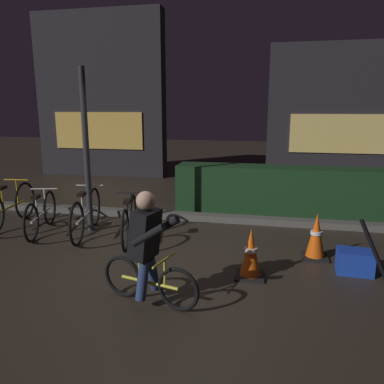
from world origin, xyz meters
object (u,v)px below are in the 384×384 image
at_px(parked_bike_leftmost, 10,207).
at_px(traffic_cone_near, 251,254).
at_px(closed_umbrella, 375,252).
at_px(parked_bike_center_left, 86,214).
at_px(street_post, 86,152).
at_px(parked_bike_left_mid, 41,214).
at_px(blue_crate, 355,262).
at_px(parked_bike_center_right, 129,220).
at_px(traffic_cone_far, 316,237).
at_px(cyclist, 148,247).

height_order(parked_bike_leftmost, traffic_cone_near, parked_bike_leftmost).
bearing_deg(closed_umbrella, traffic_cone_near, 7.06).
bearing_deg(closed_umbrella, parked_bike_center_left, -11.35).
bearing_deg(street_post, traffic_cone_near, -24.86).
bearing_deg(parked_bike_left_mid, parked_bike_leftmost, 60.60).
bearing_deg(parked_bike_leftmost, closed_umbrella, -107.28).
bearing_deg(blue_crate, parked_bike_left_mid, 172.62).
height_order(parked_bike_center_right, closed_umbrella, closed_umbrella).
relative_size(street_post, traffic_cone_far, 4.16).
bearing_deg(traffic_cone_far, parked_bike_left_mid, 177.19).
height_order(parked_bike_leftmost, blue_crate, parked_bike_leftmost).
bearing_deg(cyclist, parked_bike_left_mid, 157.53).
bearing_deg(parked_bike_center_left, closed_umbrella, -113.72).
distance_m(traffic_cone_far, closed_umbrella, 0.90).
xyz_separation_m(street_post, closed_umbrella, (4.26, -1.15, -0.97)).
xyz_separation_m(parked_bike_center_left, blue_crate, (4.07, -0.69, -0.21)).
bearing_deg(parked_bike_center_left, blue_crate, -110.80).
xyz_separation_m(parked_bike_leftmost, traffic_cone_far, (5.17, -0.41, -0.05)).
distance_m(parked_bike_center_right, traffic_cone_near, 2.19).
bearing_deg(parked_bike_center_left, traffic_cone_far, -105.54).
distance_m(traffic_cone_far, cyclist, 2.55).
bearing_deg(parked_bike_left_mid, parked_bike_center_left, -100.61).
bearing_deg(parked_bike_center_left, parked_bike_leftmost, 73.84).
xyz_separation_m(street_post, blue_crate, (4.11, -0.90, -1.21)).
bearing_deg(parked_bike_left_mid, closed_umbrella, -114.74).
bearing_deg(blue_crate, parked_bike_leftmost, 171.65).
bearing_deg(traffic_cone_far, parked_bike_center_right, 176.81).
distance_m(parked_bike_leftmost, parked_bike_center_right, 2.36).
bearing_deg(blue_crate, parked_bike_center_right, 170.09).
bearing_deg(street_post, parked_bike_center_left, -79.29).
distance_m(traffic_cone_near, cyclist, 1.39).
bearing_deg(cyclist, blue_crate, 42.51).
relative_size(parked_bike_leftmost, closed_umbrella, 2.05).
distance_m(parked_bike_center_left, parked_bike_center_right, 0.81).
xyz_separation_m(street_post, parked_bike_center_left, (0.04, -0.21, -1.00)).
distance_m(parked_bike_leftmost, parked_bike_center_left, 1.55).
bearing_deg(parked_bike_left_mid, cyclist, -141.62).
height_order(parked_bike_center_left, blue_crate, parked_bike_center_left).
relative_size(parked_bike_center_right, traffic_cone_near, 2.47).
relative_size(parked_bike_center_right, blue_crate, 3.56).
height_order(parked_bike_center_left, cyclist, cyclist).
bearing_deg(parked_bike_leftmost, parked_bike_center_left, -101.71).
bearing_deg(parked_bike_leftmost, traffic_cone_near, -112.59).
xyz_separation_m(parked_bike_left_mid, parked_bike_center_right, (1.60, -0.06, 0.01)).
xyz_separation_m(street_post, parked_bike_leftmost, (-1.50, -0.08, -1.00)).
relative_size(parked_bike_left_mid, traffic_cone_far, 2.31).
xyz_separation_m(parked_bike_center_left, closed_umbrella, (4.22, -0.94, 0.04)).
xyz_separation_m(parked_bike_left_mid, traffic_cone_near, (3.57, -1.03, -0.02)).
xyz_separation_m(street_post, parked_bike_center_right, (0.84, -0.33, -1.03)).
relative_size(parked_bike_left_mid, parked_bike_center_right, 0.97).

